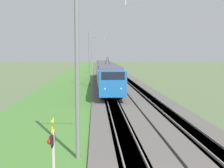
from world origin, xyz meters
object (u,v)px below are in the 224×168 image
Objects in this scene: crossing_signal_near at (53,156)px; catenary_mast_mid at (90,58)px; passenger_train at (106,72)px; catenary_mast_near at (78,69)px; catenary_mast_far at (92,57)px.

catenary_mast_mid is (40.84, -0.61, 2.68)m from crossing_signal_near.
catenary_mast_near is at bearing -4.12° from passenger_train.
passenger_train is at bearing -62.44° from catenary_mast_mid.
passenger_train is at bearing -94.44° from crossing_signal_near.
passenger_train is 12.78× the size of crossing_signal_near.
crossing_signal_near is 76.55m from catenary_mast_far.
crossing_signal_near is at bearing -4.44° from passenger_train.
catenary_mast_far is (35.67, -0.00, -0.15)m from catenary_mast_mid.
crossing_signal_near is 0.36× the size of catenary_mast_near.
catenary_mast_far is at bearing -175.55° from passenger_train.
crossing_signal_near is 5.86m from catenary_mast_near.
catenary_mast_near is 1.04× the size of catenary_mast_far.
catenary_mast_mid is (-1.39, 2.67, 2.34)m from passenger_train.
catenary_mast_mid is (35.67, -0.00, -0.01)m from catenary_mast_near.
crossing_signal_near is at bearing 173.24° from catenary_mast_near.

